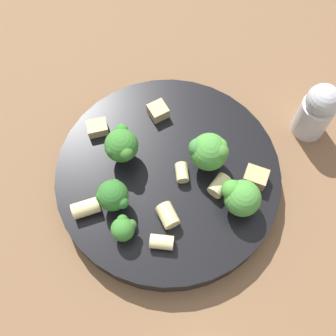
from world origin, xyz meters
name	(u,v)px	position (x,y,z in m)	size (l,w,h in m)	color
ground_plane	(168,182)	(0.00, 0.00, 0.00)	(2.00, 2.00, 0.00)	brown
pasta_bowl	(168,176)	(0.00, 0.00, 0.02)	(0.25, 0.25, 0.03)	black
broccoli_floret_0	(209,151)	(0.01, 0.04, 0.06)	(0.04, 0.04, 0.05)	#9EC175
broccoli_floret_1	(121,146)	(-0.03, -0.04, 0.06)	(0.04, 0.04, 0.05)	#84AD60
broccoli_floret_2	(123,228)	(0.05, -0.06, 0.05)	(0.03, 0.03, 0.03)	#84AD60
broccoli_floret_3	(240,196)	(0.06, 0.06, 0.05)	(0.04, 0.04, 0.04)	#9EC175
broccoli_floret_4	(113,196)	(0.02, -0.06, 0.05)	(0.03, 0.03, 0.04)	#84AD60
rigatoni_0	(162,242)	(0.07, -0.03, 0.04)	(0.01, 0.01, 0.02)	beige
rigatoni_1	(86,208)	(0.01, -0.09, 0.04)	(0.02, 0.02, 0.03)	beige
rigatoni_2	(168,215)	(0.05, -0.02, 0.04)	(0.02, 0.02, 0.02)	beige
rigatoni_3	(219,186)	(0.04, 0.04, 0.04)	(0.02, 0.02, 0.02)	beige
rigatoni_4	(182,172)	(0.01, 0.01, 0.03)	(0.01, 0.01, 0.02)	beige
chicken_chunk_0	(97,128)	(-0.08, -0.06, 0.03)	(0.02, 0.02, 0.01)	tan
chicken_chunk_1	(256,177)	(0.04, 0.08, 0.04)	(0.02, 0.02, 0.02)	tan
chicken_chunk_2	(158,111)	(-0.07, 0.01, 0.04)	(0.02, 0.02, 0.01)	tan
pepper_shaker	(317,111)	(-0.01, 0.18, 0.04)	(0.04, 0.04, 0.08)	silver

